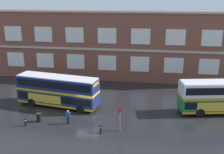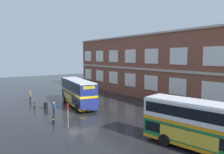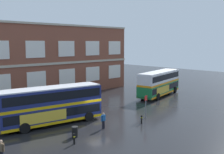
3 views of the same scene
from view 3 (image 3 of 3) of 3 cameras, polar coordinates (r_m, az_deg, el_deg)
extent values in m
plane|color=black|center=(31.85, -5.85, -8.58)|extent=(120.00, 120.00, 0.00)
cube|color=brown|center=(43.40, -21.92, 2.90)|extent=(44.08, 8.00, 11.47)
cube|color=#B2A893|center=(39.68, -19.67, 2.30)|extent=(44.08, 0.16, 0.36)
cube|color=#B2A893|center=(39.67, -20.08, 11.13)|extent=(44.08, 0.28, 0.30)
cube|color=silver|center=(38.91, -23.22, -1.37)|extent=(3.09, 0.12, 2.52)
cube|color=silver|center=(41.15, -16.05, -0.60)|extent=(3.09, 0.12, 2.52)
cube|color=silver|center=(43.98, -9.71, 0.08)|extent=(3.09, 0.12, 2.52)
cube|color=silver|center=(47.28, -4.20, 0.68)|extent=(3.09, 0.12, 2.52)
cube|color=silver|center=(50.97, 0.56, 1.19)|extent=(3.09, 0.12, 2.52)
cube|color=silver|center=(40.79, -16.28, 5.79)|extent=(3.09, 0.12, 2.52)
cube|color=silver|center=(43.64, -9.85, 6.07)|extent=(3.09, 0.12, 2.52)
cube|color=silver|center=(46.96, -4.25, 6.25)|extent=(3.09, 0.12, 2.52)
cube|color=silver|center=(50.67, 0.56, 6.36)|extent=(3.09, 0.12, 2.52)
cube|color=navy|center=(29.30, -12.93, -7.67)|extent=(11.27, 4.37, 1.75)
cube|color=black|center=(29.25, -12.94, -7.27)|extent=(10.85, 4.33, 0.90)
cube|color=gold|center=(29.05, -12.99, -5.72)|extent=(11.27, 4.37, 0.30)
cube|color=navy|center=(28.86, -13.04, -3.93)|extent=(11.27, 4.37, 1.55)
cube|color=black|center=(28.85, -13.05, -3.78)|extent=(10.85, 4.33, 0.90)
cube|color=gold|center=(29.50, -12.89, -9.05)|extent=(11.28, 4.39, 0.28)
cube|color=silver|center=(28.71, -13.09, -2.29)|extent=(11.04, 4.23, 0.12)
cube|color=gold|center=(27.67, -14.51, -8.43)|extent=(4.78, 0.84, 1.10)
cube|color=yellow|center=(31.14, -3.66, -2.12)|extent=(0.34, 1.64, 0.40)
cylinder|color=black|center=(29.96, -5.04, -8.57)|extent=(1.08, 0.49, 1.04)
cylinder|color=black|center=(32.13, -7.29, -7.49)|extent=(1.08, 0.49, 1.04)
cylinder|color=black|center=(27.34, -18.43, -10.51)|extent=(1.08, 0.49, 1.04)
cylinder|color=black|center=(29.70, -19.82, -9.13)|extent=(1.08, 0.49, 1.04)
cube|color=#197038|center=(44.53, 10.22, -2.42)|extent=(11.29, 4.66, 1.75)
cube|color=black|center=(44.50, 10.23, -2.16)|extent=(10.86, 4.62, 0.90)
cube|color=orange|center=(44.37, 10.25, -1.12)|extent=(11.29, 4.66, 0.30)
cube|color=silver|center=(44.25, 10.28, 0.07)|extent=(11.29, 4.66, 1.55)
cube|color=black|center=(44.24, 10.28, 0.17)|extent=(10.86, 4.62, 0.90)
cube|color=orange|center=(44.66, 10.20, -3.35)|extent=(11.29, 4.68, 0.28)
cube|color=silver|center=(44.15, 10.31, 1.14)|extent=(11.05, 4.52, 0.12)
cube|color=gold|center=(42.82, 11.07, -2.72)|extent=(4.75, 0.98, 1.10)
cube|color=yellow|center=(49.20, 12.92, 1.23)|extent=(0.38, 1.64, 0.40)
cylinder|color=black|center=(47.68, 13.52, -2.72)|extent=(1.08, 0.52, 1.04)
cylinder|color=black|center=(48.63, 10.71, -2.45)|extent=(1.08, 0.52, 1.04)
cylinder|color=black|center=(41.19, 9.92, -4.22)|extent=(1.08, 0.52, 1.04)
cylinder|color=black|center=(42.29, 6.77, -3.85)|extent=(1.08, 0.52, 1.04)
cube|color=brown|center=(21.59, -22.94, -13.84)|extent=(0.37, 0.46, 0.60)
cylinder|color=brown|center=(21.42, -22.45, -14.07)|extent=(0.14, 0.14, 0.57)
sphere|color=tan|center=(21.43, -23.00, -12.74)|extent=(0.22, 0.22, 0.22)
cylinder|color=black|center=(27.43, -1.74, -10.27)|extent=(0.17, 0.17, 0.85)
cylinder|color=black|center=(27.29, -2.04, -10.36)|extent=(0.17, 0.17, 0.85)
cube|color=#194C8C|center=(27.15, -1.90, -8.86)|extent=(0.41, 0.26, 0.60)
cylinder|color=#194C8C|center=(27.33, -1.50, -8.81)|extent=(0.11, 0.11, 0.57)
cylinder|color=#194C8C|center=(26.98, -2.29, -9.03)|extent=(0.11, 0.11, 0.57)
sphere|color=tan|center=(27.03, -1.90, -7.96)|extent=(0.22, 0.22, 0.22)
cylinder|color=slate|center=(30.94, 7.32, -6.49)|extent=(0.10, 0.10, 2.70)
cube|color=red|center=(30.69, 7.38, -4.55)|extent=(0.44, 0.04, 0.56)
cylinder|color=black|center=(25.25, -8.06, -11.81)|extent=(0.56, 0.56, 0.95)
cylinder|color=black|center=(25.09, -8.09, -10.70)|extent=(0.60, 0.60, 0.08)
cylinder|color=black|center=(29.14, 6.44, -9.14)|extent=(0.18, 0.18, 0.95)
cylinder|color=yellow|center=(29.09, 6.44, -8.74)|extent=(0.19, 0.19, 0.08)
cylinder|color=black|center=(23.65, -8.22, -13.17)|extent=(0.18, 0.18, 0.95)
cylinder|color=yellow|center=(23.58, -8.23, -12.69)|extent=(0.19, 0.19, 0.08)
camera|label=1|loc=(28.60, 63.85, 14.32)|focal=43.63mm
camera|label=2|loc=(45.50, 33.93, 4.98)|focal=33.76mm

